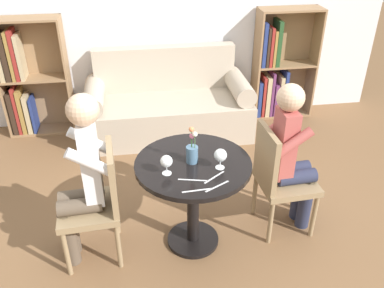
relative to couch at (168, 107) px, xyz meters
name	(u,v)px	position (x,y,z in m)	size (l,w,h in m)	color
ground_plane	(193,241)	(0.00, -1.81, -0.31)	(16.00, 16.00, 0.00)	brown
back_wall	(161,3)	(0.00, 0.42, 1.04)	(5.20, 0.05, 2.70)	silver
round_table	(193,183)	(0.00, -1.81, 0.25)	(0.82, 0.82, 0.74)	black
couch	(168,107)	(0.00, 0.00, 0.00)	(1.81, 0.80, 0.92)	#B7A893
bookshelf_left	(26,79)	(-1.53, 0.26, 0.32)	(0.72, 0.28, 1.29)	#93704C
bookshelf_right	(277,70)	(1.34, 0.26, 0.26)	(0.72, 0.28, 1.29)	#93704C
chair_left	(98,199)	(-0.68, -1.81, 0.18)	(0.44, 0.44, 0.90)	#937A56
chair_right	(279,176)	(0.68, -1.73, 0.18)	(0.44, 0.44, 0.90)	#937A56
person_left	(82,178)	(-0.76, -1.82, 0.39)	(0.43, 0.35, 1.30)	brown
person_right	(292,156)	(0.77, -1.72, 0.35)	(0.43, 0.36, 1.24)	#282D47
wine_glass_left	(166,162)	(-0.19, -1.92, 0.52)	(0.08, 0.08, 0.14)	white
wine_glass_right	(220,156)	(0.17, -1.90, 0.52)	(0.09, 0.09, 0.14)	white
flower_vase	(192,151)	(-0.01, -1.80, 0.51)	(0.08, 0.08, 0.28)	slate
knife_left_setting	(197,190)	(-0.03, -2.13, 0.43)	(0.19, 0.02, 0.00)	silver
fork_left_setting	(192,180)	(-0.04, -2.02, 0.43)	(0.19, 0.06, 0.00)	silver
knife_right_setting	(214,177)	(0.11, -2.01, 0.43)	(0.16, 0.12, 0.00)	silver
fork_right_setting	(217,186)	(0.11, -2.11, 0.43)	(0.17, 0.10, 0.00)	silver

